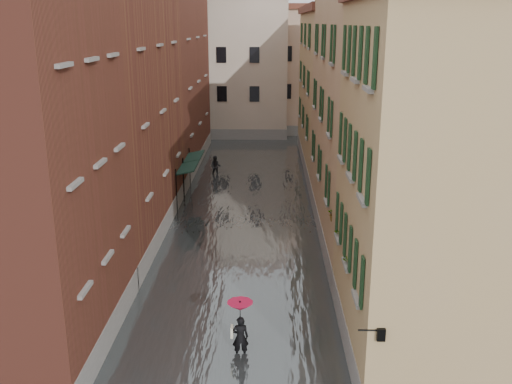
# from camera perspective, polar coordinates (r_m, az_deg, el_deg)

# --- Properties ---
(ground) EXTENTS (120.00, 120.00, 0.00)m
(ground) POSITION_cam_1_polar(r_m,az_deg,el_deg) (22.21, -2.46, -12.62)
(ground) COLOR #565658
(ground) RESTS_ON ground
(floodwater) EXTENTS (10.00, 60.00, 0.20)m
(floodwater) POSITION_cam_1_polar(r_m,az_deg,el_deg) (34.09, -1.05, -1.74)
(floodwater) COLOR #4C5254
(floodwater) RESTS_ON ground
(building_left_near) EXTENTS (6.00, 8.00, 13.00)m
(building_left_near) POSITION_cam_1_polar(r_m,az_deg,el_deg) (19.73, -23.86, 2.47)
(building_left_near) COLOR brown
(building_left_near) RESTS_ON ground
(building_left_mid) EXTENTS (6.00, 14.00, 12.50)m
(building_left_mid) POSITION_cam_1_polar(r_m,az_deg,el_deg) (29.90, -15.08, 7.23)
(building_left_mid) COLOR brown
(building_left_mid) RESTS_ON ground
(building_left_far) EXTENTS (6.00, 16.00, 14.00)m
(building_left_far) POSITION_cam_1_polar(r_m,az_deg,el_deg) (44.30, -9.76, 11.42)
(building_left_far) COLOR brown
(building_left_far) RESTS_ON ground
(building_right_near) EXTENTS (6.00, 8.00, 11.50)m
(building_right_near) POSITION_cam_1_polar(r_m,az_deg,el_deg) (18.91, 18.56, 0.11)
(building_right_near) COLOR tan
(building_right_near) RESTS_ON ground
(building_right_mid) EXTENTS (6.00, 14.00, 13.00)m
(building_right_mid) POSITION_cam_1_polar(r_m,az_deg,el_deg) (29.20, 12.53, 7.69)
(building_right_mid) COLOR tan
(building_right_mid) RESTS_ON ground
(building_right_far) EXTENTS (6.00, 16.00, 11.50)m
(building_right_far) POSITION_cam_1_polar(r_m,az_deg,el_deg) (43.99, 8.81, 9.79)
(building_right_far) COLOR tan
(building_right_far) RESTS_ON ground
(building_end_cream) EXTENTS (12.00, 9.00, 13.00)m
(building_end_cream) POSITION_cam_1_polar(r_m,az_deg,el_deg) (57.66, -3.08, 12.29)
(building_end_cream) COLOR beige
(building_end_cream) RESTS_ON ground
(building_end_pink) EXTENTS (10.00, 9.00, 12.00)m
(building_end_pink) POSITION_cam_1_polar(r_m,az_deg,el_deg) (59.70, 5.91, 11.90)
(building_end_pink) COLOR tan
(building_end_pink) RESTS_ON ground
(awning_near) EXTENTS (1.09, 2.76, 2.80)m
(awning_near) POSITION_cam_1_polar(r_m,az_deg,el_deg) (34.16, -6.90, 2.30)
(awning_near) COLOR #142F25
(awning_near) RESTS_ON ground
(awning_far) EXTENTS (1.09, 2.85, 2.80)m
(awning_far) POSITION_cam_1_polar(r_m,az_deg,el_deg) (36.92, -6.28, 3.41)
(awning_far) COLOR #142F25
(awning_far) RESTS_ON ground
(wall_lantern) EXTENTS (0.71, 0.22, 0.35)m
(wall_lantern) POSITION_cam_1_polar(r_m,az_deg,el_deg) (15.74, 12.30, -13.66)
(wall_lantern) COLOR black
(wall_lantern) RESTS_ON ground
(window_planters) EXTENTS (0.59, 5.81, 0.84)m
(window_planters) POSITION_cam_1_polar(r_m,az_deg,el_deg) (21.43, 8.61, -3.58)
(window_planters) COLOR brown
(window_planters) RESTS_ON ground
(pedestrian_main) EXTENTS (0.87, 0.87, 2.06)m
(pedestrian_main) POSITION_cam_1_polar(r_m,az_deg,el_deg) (19.37, -1.60, -13.15)
(pedestrian_main) COLOR black
(pedestrian_main) RESTS_ON ground
(pedestrian_far) EXTENTS (0.81, 0.66, 1.58)m
(pedestrian_far) POSITION_cam_1_polar(r_m,az_deg,el_deg) (41.42, -4.06, 2.54)
(pedestrian_far) COLOR black
(pedestrian_far) RESTS_ON ground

